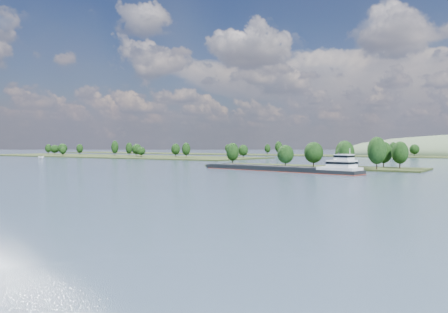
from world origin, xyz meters
The scene contains 6 objects.
ground centered at (0.00, 120.00, 0.00)m, with size 1800.00×1800.00×0.00m, color #324156.
tree_island centered at (7.84, 179.22, 4.18)m, with size 100.00×33.40×14.42m.
left_bank centered at (-228.67, 260.15, 0.93)m, with size 300.00×80.00×15.18m.
back_shoreline centered at (8.52, 399.85, 0.66)m, with size 900.00×60.00×15.08m.
cargo_barge centered at (3.83, 146.86, 1.24)m, with size 73.27×20.94×9.85m.
motorboat centered at (-215.97, 183.95, 1.19)m, with size 2.33×6.18×2.39m, color white.
Camera 1 is at (79.32, -10.81, 10.44)m, focal length 35.00 mm.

